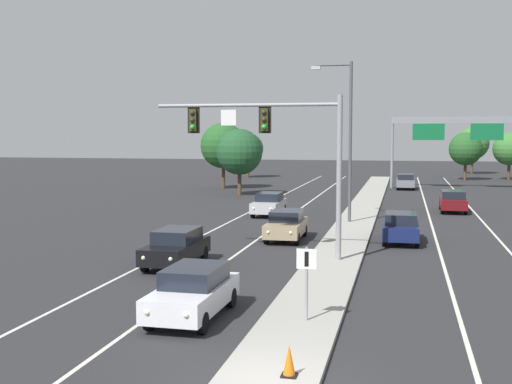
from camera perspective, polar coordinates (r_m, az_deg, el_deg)
The scene contains 23 objects.
median_island at distance 32.66m, azimuth 7.35°, elevation -4.86°, with size 2.40×110.00×0.15m, color #9E9B93.
lane_stripe_oncoming_center at distance 40.19m, azimuth 1.60°, elevation -3.07°, with size 0.14×100.00×0.01m, color silver.
lane_stripe_receding_center at distance 39.49m, azimuth 15.13°, elevation -3.38°, with size 0.14×100.00×0.01m, color silver.
edge_stripe_left at distance 40.94m, azimuth -2.95°, elevation -2.92°, with size 0.14×100.00×0.01m, color silver.
edge_stripe_right at distance 39.78m, azimuth 19.89°, elevation -3.45°, with size 0.14×100.00×0.01m, color silver.
overhead_signal_mast at distance 29.27m, azimuth 1.90°, elevation 4.47°, with size 8.42×0.44×7.20m.
median_sign_post at distance 19.63m, azimuth 4.40°, elevation -6.97°, with size 0.60×0.10×2.20m.
street_lamp_median at distance 41.75m, azimuth 7.86°, elevation 5.16°, with size 2.58×0.28×10.00m.
car_oncoming_white at distance 20.64m, azimuth -5.45°, elevation -8.56°, with size 1.88×4.49×1.58m.
car_oncoming_black at distance 28.70m, azimuth -6.93°, elevation -4.72°, with size 1.84×4.48×1.58m.
car_oncoming_tan at distance 35.41m, azimuth 2.64°, elevation -2.84°, with size 1.89×4.50×1.58m.
car_oncoming_silver at distance 45.97m, azimuth 1.13°, elevation -1.02°, with size 1.83×4.48×1.58m.
car_receding_navy at distance 35.33m, azimuth 12.41°, elevation -2.97°, with size 1.84×4.48×1.58m.
car_receding_darkred at distance 50.03m, azimuth 16.67°, elevation -0.74°, with size 1.88×4.50×1.58m.
car_receding_grey at distance 69.56m, azimuth 12.82°, elevation 0.91°, with size 1.84×4.48×1.58m.
traffic_cone_median_nose at distance 15.51m, azimuth 2.89°, elevation -14.38°, with size 0.36×0.36×0.74m.
highway_sign_gantry at distance 70.61m, azimuth 17.02°, elevation 5.22°, with size 13.28×0.42×7.50m.
tree_far_left_a at distance 68.39m, azimuth -2.84°, elevation 4.02°, with size 4.73×4.73×6.85m.
tree_far_right_b at distance 98.68m, azimuth 18.23°, elevation 4.02°, with size 4.61×4.61×6.67m.
tree_far_right_a at distance 87.29m, azimuth 21.08°, elevation 3.50°, with size 4.08×4.08×5.90m.
tree_far_right_c at distance 85.19m, azimuth 17.68°, elevation 3.57°, with size 4.07×4.07×5.89m.
tree_far_left_c at distance 60.91m, azimuth -1.44°, elevation 3.48°, with size 4.26×4.26×6.16m.
tree_far_left_b at distance 86.01m, azimuth -0.70°, elevation 3.78°, with size 4.01×4.01×5.80m.
Camera 1 is at (2.94, -14.05, 5.66)m, focal length 46.25 mm.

